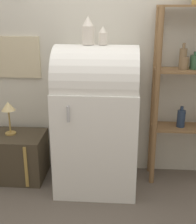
% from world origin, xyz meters
% --- Properties ---
extents(ground_plane, '(12.00, 12.00, 0.00)m').
position_xyz_m(ground_plane, '(0.00, 0.00, 0.00)').
color(ground_plane, '#60564C').
extents(wall_back, '(7.00, 0.09, 2.70)m').
position_xyz_m(wall_back, '(-0.01, 0.57, 1.35)').
color(wall_back, beige).
rests_on(wall_back, ground_plane).
extents(refrigerator, '(0.77, 0.71, 1.40)m').
position_xyz_m(refrigerator, '(-0.00, 0.21, 0.72)').
color(refrigerator, white).
rests_on(refrigerator, ground_plane).
extents(suitcase_trunk, '(0.56, 0.46, 0.48)m').
position_xyz_m(suitcase_trunk, '(-0.83, 0.28, 0.24)').
color(suitcase_trunk, '#423828').
rests_on(suitcase_trunk, ground_plane).
extents(shelf_unit, '(0.77, 0.29, 1.74)m').
position_xyz_m(shelf_unit, '(0.92, 0.39, 0.99)').
color(shelf_unit, olive).
rests_on(shelf_unit, ground_plane).
extents(vase_left, '(0.11, 0.11, 0.25)m').
position_xyz_m(vase_left, '(-0.07, 0.21, 1.52)').
color(vase_left, silver).
rests_on(vase_left, refrigerator).
extents(vase_center, '(0.08, 0.08, 0.16)m').
position_xyz_m(vase_center, '(0.06, 0.20, 1.48)').
color(vase_center, silver).
rests_on(vase_center, refrigerator).
extents(desk_lamp, '(0.14, 0.14, 0.35)m').
position_xyz_m(desk_lamp, '(-0.90, 0.31, 0.74)').
color(desk_lamp, '#AD8942').
rests_on(desk_lamp, suitcase_trunk).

